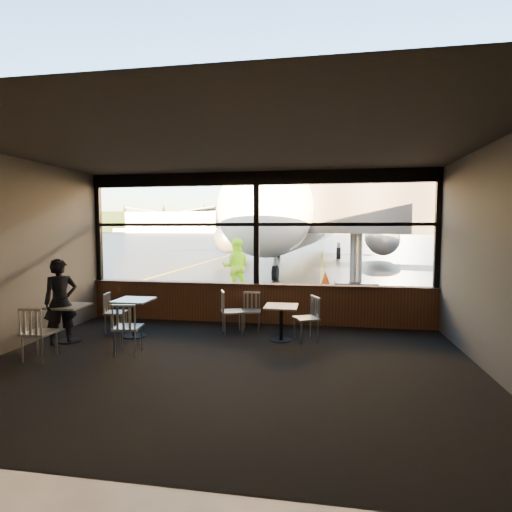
% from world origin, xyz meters
% --- Properties ---
extents(ground_plane, '(520.00, 520.00, 0.00)m').
position_xyz_m(ground_plane, '(0.00, 120.00, 0.00)').
color(ground_plane, black).
rests_on(ground_plane, ground).
extents(carpet_floor, '(8.00, 6.00, 0.01)m').
position_xyz_m(carpet_floor, '(0.00, -3.00, 0.01)').
color(carpet_floor, black).
rests_on(carpet_floor, ground).
extents(ceiling, '(8.00, 6.00, 0.04)m').
position_xyz_m(ceiling, '(0.00, -3.00, 3.50)').
color(ceiling, '#38332D').
rests_on(ceiling, ground).
extents(wall_left, '(0.04, 6.00, 3.50)m').
position_xyz_m(wall_left, '(-4.00, -3.00, 1.75)').
color(wall_left, '#504940').
rests_on(wall_left, ground).
extents(wall_right, '(0.04, 6.00, 3.50)m').
position_xyz_m(wall_right, '(4.00, -3.00, 1.75)').
color(wall_right, '#504940').
rests_on(wall_right, ground).
extents(wall_back, '(8.00, 0.04, 3.50)m').
position_xyz_m(wall_back, '(0.00, -6.00, 1.75)').
color(wall_back, '#504940').
rests_on(wall_back, ground).
extents(window_sill, '(8.00, 0.28, 0.90)m').
position_xyz_m(window_sill, '(0.00, 0.00, 0.45)').
color(window_sill, '#5A301B').
rests_on(window_sill, ground).
extents(window_header, '(8.00, 0.18, 0.30)m').
position_xyz_m(window_header, '(0.00, 0.00, 3.35)').
color(window_header, black).
rests_on(window_header, ground).
extents(mullion_left, '(0.12, 0.12, 2.60)m').
position_xyz_m(mullion_left, '(-3.95, 0.00, 2.20)').
color(mullion_left, black).
rests_on(mullion_left, ground).
extents(mullion_centre, '(0.12, 0.12, 2.60)m').
position_xyz_m(mullion_centre, '(0.00, 0.00, 2.20)').
color(mullion_centre, black).
rests_on(mullion_centre, ground).
extents(mullion_right, '(0.12, 0.12, 2.60)m').
position_xyz_m(mullion_right, '(3.95, 0.00, 2.20)').
color(mullion_right, black).
rests_on(mullion_right, ground).
extents(window_transom, '(8.00, 0.10, 0.08)m').
position_xyz_m(window_transom, '(0.00, 0.00, 2.30)').
color(window_transom, black).
rests_on(window_transom, ground).
extents(airliner, '(31.94, 37.41, 10.81)m').
position_xyz_m(airliner, '(0.36, 19.66, 5.41)').
color(airliner, white).
rests_on(airliner, ground_plane).
extents(jet_bridge, '(8.72, 10.66, 4.65)m').
position_xyz_m(jet_bridge, '(3.60, 5.50, 2.33)').
color(jet_bridge, '#2C2C2E').
rests_on(jet_bridge, ground_plane).
extents(cafe_table_near, '(0.63, 0.63, 0.70)m').
position_xyz_m(cafe_table_near, '(0.72, -1.39, 0.35)').
color(cafe_table_near, gray).
rests_on(cafe_table_near, carpet_floor).
extents(cafe_table_mid, '(0.70, 0.70, 0.77)m').
position_xyz_m(cafe_table_mid, '(-2.26, -1.60, 0.39)').
color(cafe_table_mid, '#A59F98').
rests_on(cafe_table_mid, carpet_floor).
extents(cafe_table_left, '(0.66, 0.66, 0.72)m').
position_xyz_m(cafe_table_left, '(-3.35, -2.14, 0.36)').
color(cafe_table_left, '#A19D94').
rests_on(cafe_table_left, carpet_floor).
extents(chair_near_e, '(0.65, 0.65, 0.89)m').
position_xyz_m(chair_near_e, '(1.21, -1.36, 0.45)').
color(chair_near_e, '#B1AB9F').
rests_on(chair_near_e, carpet_floor).
extents(chair_near_w, '(0.65, 0.65, 0.92)m').
position_xyz_m(chair_near_w, '(-0.34, -1.04, 0.46)').
color(chair_near_w, beige).
rests_on(chair_near_w, carpet_floor).
extents(chair_near_n, '(0.51, 0.51, 0.83)m').
position_xyz_m(chair_near_n, '(0.01, -0.72, 0.41)').
color(chair_near_n, '#B7B2A5').
rests_on(chair_near_n, carpet_floor).
extents(chair_mid_s, '(0.57, 0.57, 0.93)m').
position_xyz_m(chair_mid_s, '(-1.85, -2.66, 0.47)').
color(chair_mid_s, '#B4AFA2').
rests_on(chair_mid_s, carpet_floor).
extents(chair_mid_w, '(0.54, 0.54, 0.86)m').
position_xyz_m(chair_mid_w, '(-2.78, -1.38, 0.43)').
color(chair_mid_w, '#A9A499').
rests_on(chair_mid_w, carpet_floor).
extents(chair_left_s, '(0.52, 0.52, 0.93)m').
position_xyz_m(chair_left_s, '(-3.14, -3.23, 0.47)').
color(chair_left_s, beige).
rests_on(chair_left_s, carpet_floor).
extents(passenger, '(0.69, 0.70, 1.64)m').
position_xyz_m(passenger, '(-3.41, -2.29, 0.82)').
color(passenger, black).
rests_on(passenger, carpet_floor).
extents(ground_crew, '(1.03, 0.87, 1.88)m').
position_xyz_m(ground_crew, '(-1.31, 3.75, 0.94)').
color(ground_crew, '#BFF219').
rests_on(ground_crew, ground_plane).
extents(cone_nose, '(0.38, 0.38, 0.53)m').
position_xyz_m(cone_nose, '(1.64, 6.61, 0.26)').
color(cone_nose, orange).
rests_on(cone_nose, ground_plane).
extents(hangar_left, '(45.00, 18.00, 11.00)m').
position_xyz_m(hangar_left, '(-70.00, 180.00, 5.50)').
color(hangar_left, silver).
rests_on(hangar_left, ground_plane).
extents(hangar_mid, '(38.00, 15.00, 10.00)m').
position_xyz_m(hangar_mid, '(0.00, 185.00, 5.00)').
color(hangar_mid, silver).
rests_on(hangar_mid, ground_plane).
extents(hangar_right, '(50.00, 20.00, 12.00)m').
position_xyz_m(hangar_right, '(60.00, 178.00, 6.00)').
color(hangar_right, silver).
rests_on(hangar_right, ground_plane).
extents(fuel_tank_a, '(8.00, 8.00, 6.00)m').
position_xyz_m(fuel_tank_a, '(-30.00, 182.00, 3.00)').
color(fuel_tank_a, silver).
rests_on(fuel_tank_a, ground_plane).
extents(fuel_tank_b, '(8.00, 8.00, 6.00)m').
position_xyz_m(fuel_tank_b, '(-20.00, 182.00, 3.00)').
color(fuel_tank_b, silver).
rests_on(fuel_tank_b, ground_plane).
extents(fuel_tank_c, '(8.00, 8.00, 6.00)m').
position_xyz_m(fuel_tank_c, '(-10.00, 182.00, 3.00)').
color(fuel_tank_c, silver).
rests_on(fuel_tank_c, ground_plane).
extents(treeline, '(360.00, 3.00, 12.00)m').
position_xyz_m(treeline, '(0.00, 210.00, 6.00)').
color(treeline, black).
rests_on(treeline, ground_plane).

